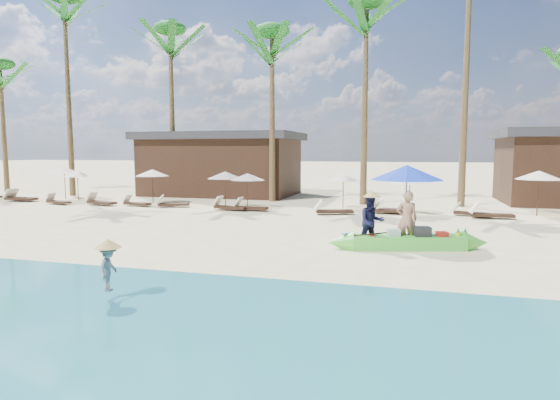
# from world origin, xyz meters

# --- Properties ---
(ground) EXTENTS (240.00, 240.00, 0.00)m
(ground) POSITION_xyz_m (0.00, 0.00, 0.00)
(ground) COLOR #FBEEB9
(ground) RESTS_ON ground
(wet_sand_strip) EXTENTS (240.00, 4.50, 0.01)m
(wet_sand_strip) POSITION_xyz_m (0.00, -5.00, 0.00)
(wet_sand_strip) COLOR tan
(wet_sand_strip) RESTS_ON ground
(green_canoe) EXTENTS (5.44, 1.78, 0.71)m
(green_canoe) POSITION_xyz_m (4.68, 1.92, 0.24)
(green_canoe) COLOR #51D340
(green_canoe) RESTS_ON ground
(tourist) EXTENTS (0.72, 0.54, 1.80)m
(tourist) POSITION_xyz_m (4.63, 2.17, 0.90)
(tourist) COLOR tan
(tourist) RESTS_ON ground
(vendor_green) EXTENTS (1.01, 0.91, 1.69)m
(vendor_green) POSITION_xyz_m (3.57, 1.73, 0.84)
(vendor_green) COLOR black
(vendor_green) RESTS_ON ground
(vendor_yellow) EXTENTS (0.48, 0.68, 0.96)m
(vendor_yellow) POSITION_xyz_m (-1.22, -4.83, 0.66)
(vendor_yellow) COLOR gray
(vendor_yellow) RESTS_ON ground
(blue_umbrella) EXTENTS (2.41, 2.41, 2.59)m
(blue_umbrella) POSITION_xyz_m (4.59, 2.98, 2.34)
(blue_umbrella) COLOR #99999E
(blue_umbrella) RESTS_ON ground
(resort_parasol_1) EXTENTS (1.97, 1.97, 2.03)m
(resort_parasol_1) POSITION_xyz_m (-16.36, 11.89, 1.83)
(resort_parasol_1) COLOR #351E15
(resort_parasol_1) RESTS_ON ground
(lounger_1_left) EXTENTS (1.90, 0.67, 0.64)m
(lounger_1_left) POSITION_xyz_m (-18.18, 10.25, 0.21)
(lounger_1_left) COLOR #351E15
(lounger_1_left) RESTS_ON ground
(lounger_1_right) EXTENTS (1.99, 0.65, 0.67)m
(lounger_1_right) POSITION_xyz_m (-18.11, 9.96, 0.22)
(lounger_1_right) COLOR #351E15
(lounger_1_right) RESTS_ON ground
(resort_parasol_2) EXTENTS (1.79, 1.79, 1.84)m
(resort_parasol_2) POSITION_xyz_m (-14.88, 11.24, 1.66)
(resort_parasol_2) COLOR #351E15
(resort_parasol_2) RESTS_ON ground
(lounger_2_left) EXTENTS (1.76, 0.90, 0.57)m
(lounger_2_left) POSITION_xyz_m (-14.75, 9.30, 0.19)
(lounger_2_left) COLOR #351E15
(lounger_2_left) RESTS_ON ground
(resort_parasol_3) EXTENTS (1.93, 1.93, 1.99)m
(resort_parasol_3) POSITION_xyz_m (-9.65, 11.10, 1.79)
(resort_parasol_3) COLOR #351E15
(resort_parasol_3) RESTS_ON ground
(lounger_3_left) EXTENTS (1.98, 0.98, 0.65)m
(lounger_3_left) POSITION_xyz_m (-12.10, 9.57, 0.22)
(lounger_3_left) COLOR #351E15
(lounger_3_left) RESTS_ON ground
(lounger_3_right) EXTENTS (1.69, 0.71, 0.56)m
(lounger_3_right) POSITION_xyz_m (-9.94, 9.75, 0.19)
(lounger_3_right) COLOR #351E15
(lounger_3_right) RESTS_ON ground
(resort_parasol_4) EXTENTS (1.90, 1.90, 1.96)m
(resort_parasol_4) POSITION_xyz_m (-4.77, 10.22, 1.77)
(resort_parasol_4) COLOR #351E15
(resort_parasol_4) RESTS_ON ground
(lounger_4_left) EXTENTS (1.81, 1.07, 0.59)m
(lounger_4_left) POSITION_xyz_m (-7.78, 9.82, 0.20)
(lounger_4_left) COLOR #351E15
(lounger_4_left) RESTS_ON ground
(lounger_4_right) EXTENTS (1.92, 0.82, 0.63)m
(lounger_4_right) POSITION_xyz_m (-4.25, 9.37, 0.21)
(lounger_4_right) COLOR #351E15
(lounger_4_right) RESTS_ON ground
(resort_parasol_5) EXTENTS (1.83, 1.83, 1.89)m
(resort_parasol_5) POSITION_xyz_m (-3.50, 10.16, 1.70)
(resort_parasol_5) COLOR #351E15
(resort_parasol_5) RESTS_ON ground
(lounger_5_left) EXTENTS (1.80, 0.66, 0.60)m
(lounger_5_left) POSITION_xyz_m (-3.18, 9.51, 0.20)
(lounger_5_left) COLOR #351E15
(lounger_5_left) RESTS_ON ground
(resort_parasol_6) EXTENTS (1.78, 1.78, 1.84)m
(resort_parasol_6) POSITION_xyz_m (1.32, 11.66, 1.66)
(resort_parasol_6) COLOR #351E15
(resort_parasol_6) RESTS_ON ground
(lounger_6_left) EXTENTS (1.94, 1.13, 0.63)m
(lounger_6_left) POSITION_xyz_m (1.11, 9.24, 0.21)
(lounger_6_left) COLOR #351E15
(lounger_6_left) RESTS_ON ground
(lounger_6_right) EXTENTS (1.91, 0.79, 0.63)m
(lounger_6_right) POSITION_xyz_m (3.70, 10.18, 0.21)
(lounger_6_right) COLOR #351E15
(lounger_6_right) RESTS_ON ground
(resort_parasol_7) EXTENTS (1.79, 1.79, 1.84)m
(resort_parasol_7) POSITION_xyz_m (4.71, 10.19, 1.66)
(resort_parasol_7) COLOR #351E15
(resort_parasol_7) RESTS_ON ground
(lounger_7_left) EXTENTS (1.92, 1.02, 0.63)m
(lounger_7_left) POSITION_xyz_m (3.89, 10.47, 0.21)
(lounger_7_left) COLOR #351E15
(lounger_7_left) RESTS_ON ground
(lounger_7_right) EXTENTS (1.70, 0.90, 0.55)m
(lounger_7_right) POSITION_xyz_m (7.41, 10.41, 0.18)
(lounger_7_right) COLOR #351E15
(lounger_7_right) RESTS_ON ground
(resort_parasol_8) EXTENTS (2.07, 2.07, 2.13)m
(resort_parasol_8) POSITION_xyz_m (10.51, 11.35, 1.92)
(resort_parasol_8) COLOR #351E15
(resort_parasol_8) RESTS_ON ground
(lounger_8_left) EXTENTS (1.92, 0.70, 0.64)m
(lounger_8_left) POSITION_xyz_m (8.20, 9.79, 0.21)
(lounger_8_left) COLOR #351E15
(lounger_8_left) RESTS_ON ground
(palm_0) EXTENTS (2.08, 2.08, 9.90)m
(palm_0) POSITION_xyz_m (-24.62, 15.48, 8.11)
(palm_0) COLOR brown
(palm_0) RESTS_ON ground
(palm_1) EXTENTS (2.08, 2.08, 13.60)m
(palm_1) POSITION_xyz_m (-17.59, 14.06, 10.82)
(palm_1) COLOR brown
(palm_1) RESTS_ON ground
(palm_2) EXTENTS (2.08, 2.08, 11.33)m
(palm_2) POSITION_xyz_m (-10.45, 15.08, 9.18)
(palm_2) COLOR brown
(palm_2) RESTS_ON ground
(palm_3) EXTENTS (2.08, 2.08, 10.52)m
(palm_3) POSITION_xyz_m (-3.36, 14.27, 8.58)
(palm_3) COLOR brown
(palm_3) RESTS_ON ground
(palm_4) EXTENTS (2.08, 2.08, 11.70)m
(palm_4) POSITION_xyz_m (2.15, 14.01, 9.45)
(palm_4) COLOR brown
(palm_4) RESTS_ON ground
(palm_5) EXTENTS (2.08, 2.08, 13.60)m
(palm_5) POSITION_xyz_m (7.45, 14.38, 10.82)
(palm_5) COLOR brown
(palm_5) RESTS_ON ground
(pavilion_west) EXTENTS (10.80, 6.60, 4.30)m
(pavilion_west) POSITION_xyz_m (-8.00, 17.50, 2.19)
(pavilion_west) COLOR #351E15
(pavilion_west) RESTS_ON ground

